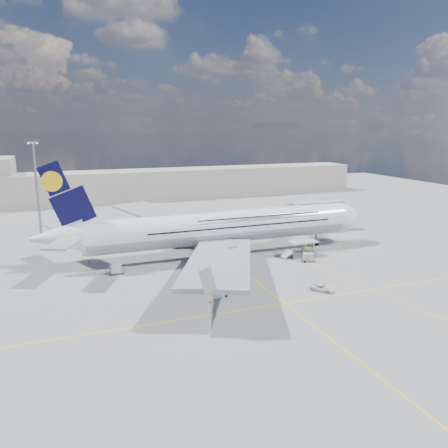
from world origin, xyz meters
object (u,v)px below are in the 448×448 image
object	(u,v)px
airliner	(224,227)
cone_wing_right_outer	(210,301)
service_van	(323,288)
crew_tug	(229,271)
dolly_row_a	(194,277)
crew_wing	(219,273)
cone_tail	(89,261)
catering_truck_inner	(183,237)
cone_wing_left_outer	(119,236)
dolly_row_b	(191,283)
crew_van	(306,247)
dolly_nose_near	(235,269)
cone_nose	(322,240)
catering_truck_outer	(142,225)
jet_bridge	(310,210)
baggage_tug	(220,293)
dolly_nose_far	(308,257)
crew_loader	(340,250)
cargo_loader	(302,251)
crew_nose	(314,245)
cone_wing_left_inner	(188,241)
light_mast	(37,188)
dolly_row_c	(194,274)
cone_wing_right_inner	(182,282)
dolly_back	(116,269)

from	to	relation	value
airliner	cone_wing_right_outer	bearing A→B (deg)	-115.25
service_van	crew_tug	size ratio (longest dim) A/B	2.22
dolly_row_a	crew_wing	size ratio (longest dim) A/B	2.19
cone_tail	catering_truck_inner	bearing A→B (deg)	14.72
cone_wing_left_outer	dolly_row_b	bearing A→B (deg)	-79.39
crew_tug	crew_van	bearing A→B (deg)	37.01
dolly_nose_near	crew_van	world-z (taller)	dolly_nose_near
service_van	crew_wing	world-z (taller)	crew_wing
airliner	cone_nose	xyz separation A→B (m)	(28.80, 3.43, -6.63)
crew_van	cone_wing_left_outer	world-z (taller)	crew_van
dolly_row_a	catering_truck_inner	world-z (taller)	catering_truck_inner
dolly_row_b	catering_truck_outer	world-z (taller)	catering_truck_outer
service_van	cone_nose	distance (m)	36.71
dolly_nose_near	cone_tail	size ratio (longest dim) A/B	4.98
jet_bridge	baggage_tug	world-z (taller)	jet_bridge
catering_truck_outer	crew_tug	size ratio (longest dim) A/B	3.01
crew_van	dolly_nose_far	bearing A→B (deg)	107.96
crew_tug	cone_nose	bearing A→B (deg)	41.23
dolly_row_a	crew_loader	xyz separation A→B (m)	(38.12, 6.65, -0.23)
crew_tug	cargo_loader	bearing A→B (deg)	31.26
cargo_loader	crew_nose	distance (m)	7.28
crew_wing	cone_wing_left_inner	world-z (taller)	crew_wing
airliner	cone_wing_left_outer	size ratio (longest dim) A/B	132.55
cargo_loader	cone_wing_left_inner	size ratio (longest dim) A/B	14.22
light_mast	service_van	world-z (taller)	light_mast
crew_van	cone_wing_right_outer	xyz separation A→B (m)	(-31.82, -21.98, -0.58)
dolly_row_c	service_van	xyz separation A→B (m)	(20.23, -14.15, -0.48)
cone_wing_right_inner	crew_tug	bearing A→B (deg)	4.20
crew_tug	cone_wing_right_outer	xyz separation A→B (m)	(-7.99, -11.78, -0.72)
dolly_nose_far	catering_truck_inner	xyz separation A→B (m)	(-22.39, 22.67, 1.15)
airliner	dolly_back	distance (m)	26.11
light_mast	catering_truck_inner	bearing A→B (deg)	-34.76
dolly_row_b	cone_nose	bearing A→B (deg)	43.73
dolly_nose_near	catering_truck_inner	size ratio (longest dim) A/B	0.35
crew_tug	cone_wing_left_outer	world-z (taller)	crew_tug
dolly_row_b	cone_wing_left_outer	size ratio (longest dim) A/B	5.60
dolly_back	dolly_nose_near	distance (m)	24.24
dolly_back	service_van	xyz separation A→B (m)	(33.98, -22.91, -0.39)
baggage_tug	cone_wing_right_inner	bearing A→B (deg)	109.57
cargo_loader	dolly_back	xyz separation A→B (m)	(-41.59, 2.58, -0.25)
catering_truck_inner	catering_truck_outer	size ratio (longest dim) A/B	1.39
crew_wing	catering_truck_inner	bearing A→B (deg)	32.90
light_mast	dolly_row_a	world-z (taller)	light_mast
dolly_nose_near	catering_truck_inner	xyz separation A→B (m)	(-4.35, 24.16, 1.27)
cargo_loader	cone_wing_right_outer	size ratio (longest dim) A/B	15.75
dolly_back	dolly_row_a	bearing A→B (deg)	-37.26
dolly_row_b	dolly_back	xyz separation A→B (m)	(-12.35, 11.36, 0.66)
jet_bridge	cone_wing_left_outer	xyz separation A→B (m)	(-50.00, 14.70, -6.56)
catering_truck_inner	crew_nose	bearing A→B (deg)	-43.07
dolly_nose_near	dolly_nose_far	bearing A→B (deg)	18.26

